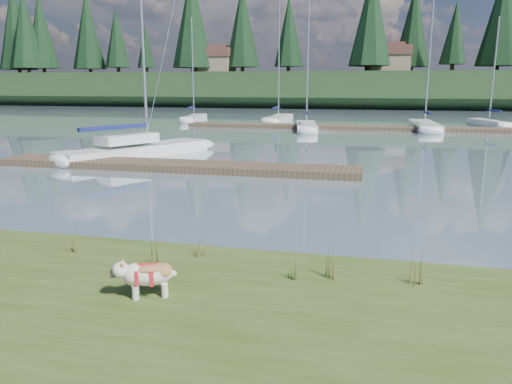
# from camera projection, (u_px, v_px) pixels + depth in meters

# --- Properties ---
(ground) EXTENTS (200.00, 200.00, 0.00)m
(ground) POSITION_uv_depth(u_px,v_px,m) (320.00, 129.00, 40.60)
(ground) COLOR #7B92A0
(ground) RESTS_ON ground
(bank) EXTENTS (60.00, 9.00, 0.35)m
(bank) POSITION_uv_depth(u_px,v_px,m) (10.00, 361.00, 6.37)
(bank) COLOR #425520
(bank) RESTS_ON ground
(ridge) EXTENTS (200.00, 20.00, 5.00)m
(ridge) POSITION_uv_depth(u_px,v_px,m) (350.00, 90.00, 80.92)
(ridge) COLOR black
(ridge) RESTS_ON ground
(bulldog) EXTENTS (1.00, 0.69, 0.59)m
(bulldog) POSITION_uv_depth(u_px,v_px,m) (148.00, 274.00, 7.84)
(bulldog) COLOR silver
(bulldog) RESTS_ON bank
(sailboat_main) EXTENTS (5.89, 9.00, 13.22)m
(sailboat_main) POSITION_uv_depth(u_px,v_px,m) (147.00, 147.00, 25.59)
(sailboat_main) COLOR white
(sailboat_main) RESTS_ON ground
(dock_near) EXTENTS (16.00, 2.00, 0.30)m
(dock_near) POSITION_uv_depth(u_px,v_px,m) (174.00, 166.00, 21.53)
(dock_near) COLOR #4C3D2C
(dock_near) RESTS_ON ground
(dock_far) EXTENTS (26.00, 2.20, 0.30)m
(dock_far) POSITION_uv_depth(u_px,v_px,m) (345.00, 127.00, 40.12)
(dock_far) COLOR #4C3D2C
(dock_far) RESTS_ON ground
(sailboat_bg_0) EXTENTS (2.13, 6.74, 9.77)m
(sailboat_bg_0) POSITION_uv_depth(u_px,v_px,m) (195.00, 117.00, 48.99)
(sailboat_bg_0) COLOR white
(sailboat_bg_0) RESTS_ON ground
(sailboat_bg_1) EXTENTS (1.66, 8.17, 12.15)m
(sailboat_bg_1) POSITION_uv_depth(u_px,v_px,m) (280.00, 118.00, 48.44)
(sailboat_bg_1) COLOR white
(sailboat_bg_1) RESTS_ON ground
(sailboat_bg_2) EXTENTS (2.63, 7.51, 11.14)m
(sailboat_bg_2) POSITION_uv_depth(u_px,v_px,m) (306.00, 126.00, 39.65)
(sailboat_bg_2) COLOR white
(sailboat_bg_2) RESTS_ON ground
(sailboat_bg_3) EXTENTS (2.10, 8.62, 12.50)m
(sailboat_bg_3) POSITION_uv_depth(u_px,v_px,m) (423.00, 125.00, 40.49)
(sailboat_bg_3) COLOR white
(sailboat_bg_3) RESTS_ON ground
(sailboat_bg_4) EXTENTS (2.80, 6.07, 9.05)m
(sailboat_bg_4) POSITION_uv_depth(u_px,v_px,m) (486.00, 122.00, 42.67)
(sailboat_bg_4) COLOR white
(sailboat_bg_4) RESTS_ON ground
(weed_0) EXTENTS (0.17, 0.14, 0.62)m
(weed_0) POSITION_uv_depth(u_px,v_px,m) (156.00, 251.00, 9.22)
(weed_0) COLOR #475B23
(weed_0) RESTS_ON bank
(weed_1) EXTENTS (0.17, 0.14, 0.40)m
(weed_1) POSITION_uv_depth(u_px,v_px,m) (200.00, 247.00, 9.71)
(weed_1) COLOR #475B23
(weed_1) RESTS_ON bank
(weed_2) EXTENTS (0.17, 0.14, 0.72)m
(weed_2) POSITION_uv_depth(u_px,v_px,m) (330.00, 261.00, 8.60)
(weed_2) COLOR #475B23
(weed_2) RESTS_ON bank
(weed_3) EXTENTS (0.17, 0.14, 0.63)m
(weed_3) POSITION_uv_depth(u_px,v_px,m) (72.00, 239.00, 9.90)
(weed_3) COLOR #475B23
(weed_3) RESTS_ON bank
(weed_4) EXTENTS (0.17, 0.14, 0.37)m
(weed_4) POSITION_uv_depth(u_px,v_px,m) (292.00, 270.00, 8.55)
(weed_4) COLOR #475B23
(weed_4) RESTS_ON bank
(weed_5) EXTENTS (0.17, 0.14, 0.65)m
(weed_5) POSITION_uv_depth(u_px,v_px,m) (415.00, 268.00, 8.33)
(weed_5) COLOR #475B23
(weed_5) RESTS_ON bank
(mud_lip) EXTENTS (60.00, 0.50, 0.14)m
(mud_lip) POSITION_uv_depth(u_px,v_px,m) (156.00, 256.00, 10.57)
(mud_lip) COLOR #33281C
(mud_lip) RESTS_ON ground
(conifer_0) EXTENTS (5.72, 5.72, 14.15)m
(conifer_0) POSITION_uv_depth(u_px,v_px,m) (25.00, 29.00, 85.55)
(conifer_0) COLOR #382619
(conifer_0) RESTS_ON ridge
(conifer_1) EXTENTS (4.40, 4.40, 11.30)m
(conifer_1) POSITION_uv_depth(u_px,v_px,m) (117.00, 38.00, 86.23)
(conifer_1) COLOR #382619
(conifer_1) RESTS_ON ridge
(conifer_2) EXTENTS (6.60, 6.60, 16.05)m
(conifer_2) POSITION_uv_depth(u_px,v_px,m) (192.00, 19.00, 79.48)
(conifer_2) COLOR #382619
(conifer_2) RESTS_ON ridge
(conifer_3) EXTENTS (4.84, 4.84, 12.25)m
(conifer_3) POSITION_uv_depth(u_px,v_px,m) (289.00, 31.00, 80.26)
(conifer_3) COLOR #382619
(conifer_3) RESTS_ON ridge
(conifer_4) EXTENTS (6.16, 6.16, 15.10)m
(conifer_4) POSITION_uv_depth(u_px,v_px,m) (371.00, 15.00, 71.31)
(conifer_4) COLOR #382619
(conifer_4) RESTS_ON ridge
(conifer_5) EXTENTS (3.96, 3.96, 10.35)m
(conifer_5) POSITION_uv_depth(u_px,v_px,m) (455.00, 33.00, 72.87)
(conifer_5) COLOR #382619
(conifer_5) RESTS_ON ridge
(house_0) EXTENTS (6.30, 5.30, 4.65)m
(house_0) POSITION_uv_depth(u_px,v_px,m) (214.00, 60.00, 82.04)
(house_0) COLOR gray
(house_0) RESTS_ON ridge
(house_1) EXTENTS (6.30, 5.30, 4.65)m
(house_1) POSITION_uv_depth(u_px,v_px,m) (390.00, 58.00, 76.62)
(house_1) COLOR gray
(house_1) RESTS_ON ridge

